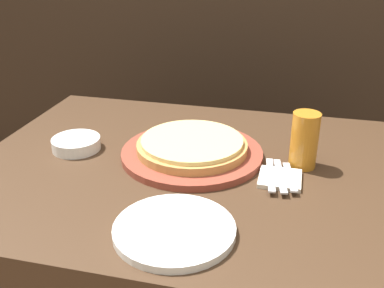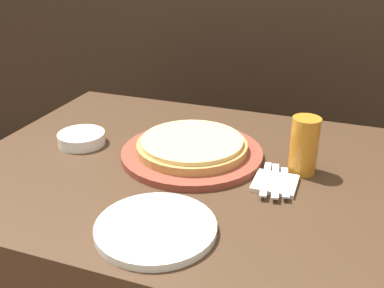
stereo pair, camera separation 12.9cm
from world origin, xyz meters
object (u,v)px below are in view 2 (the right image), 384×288
(beer_glass, at_px, (304,143))
(fork, at_px, (266,179))
(pizza_on_board, at_px, (192,149))
(dinner_knife, at_px, (275,180))
(dinner_plate, at_px, (156,228))
(side_bowl, at_px, (82,138))
(spoon, at_px, (285,182))

(beer_glass, bearing_deg, fork, -128.57)
(pizza_on_board, relative_size, dinner_knife, 2.29)
(dinner_plate, bearing_deg, beer_glass, 55.94)
(side_bowl, relative_size, dinner_knife, 0.80)
(dinner_plate, bearing_deg, fork, 57.61)
(pizza_on_board, relative_size, dinner_plate, 1.54)
(pizza_on_board, bearing_deg, beer_glass, 2.84)
(dinner_knife, bearing_deg, pizza_on_board, 162.26)
(dinner_plate, distance_m, fork, 0.34)
(pizza_on_board, xyz_separation_m, dinner_plate, (0.05, -0.37, -0.01))
(dinner_plate, bearing_deg, dinner_knife, 54.19)
(dinner_knife, height_order, spoon, same)
(fork, xyz_separation_m, dinner_knife, (0.02, 0.00, 0.00))
(dinner_plate, height_order, fork, dinner_plate)
(pizza_on_board, bearing_deg, fork, -19.50)
(beer_glass, distance_m, dinner_knife, 0.13)
(beer_glass, xyz_separation_m, side_bowl, (-0.66, -0.05, -0.07))
(pizza_on_board, height_order, dinner_plate, pizza_on_board)
(dinner_plate, height_order, side_bowl, side_bowl)
(pizza_on_board, relative_size, spoon, 2.68)
(fork, bearing_deg, dinner_plate, -122.39)
(spoon, bearing_deg, dinner_plate, -128.95)
(dinner_plate, height_order, spoon, dinner_plate)
(pizza_on_board, height_order, dinner_knife, pizza_on_board)
(pizza_on_board, height_order, side_bowl, pizza_on_board)
(fork, bearing_deg, dinner_knife, 0.00)
(dinner_plate, relative_size, spoon, 1.75)
(beer_glass, height_order, fork, beer_glass)
(side_bowl, bearing_deg, dinner_knife, -4.53)
(dinner_plate, xyz_separation_m, side_bowl, (-0.40, 0.34, 0.01))
(side_bowl, height_order, spoon, side_bowl)
(beer_glass, bearing_deg, dinner_knife, -118.51)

